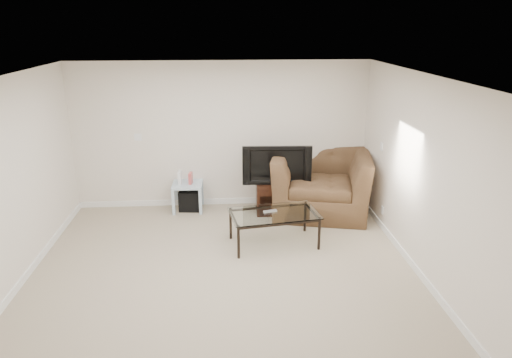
{
  "coord_description": "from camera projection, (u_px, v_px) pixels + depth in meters",
  "views": [
    {
      "loc": [
        0.04,
        -5.11,
        3.08
      ],
      "look_at": [
        0.5,
        1.2,
        0.9
      ],
      "focal_mm": 32.0,
      "sensor_mm": 36.0,
      "label": 1
    }
  ],
  "objects": [
    {
      "name": "remote",
      "position": [
        270.0,
        211.0,
        6.56
      ],
      "size": [
        0.2,
        0.1,
        0.02
      ],
      "primitive_type": "cube",
      "rotation": [
        0.0,
        0.0,
        0.26
      ],
      "color": "#B2B2B7",
      "rests_on": "coffee_table"
    },
    {
      "name": "game_console",
      "position": [
        180.0,
        177.0,
        7.71
      ],
      "size": [
        0.06,
        0.16,
        0.22
      ],
      "primitive_type": "cube",
      "rotation": [
        0.0,
        0.0,
        -0.05
      ],
      "color": "white",
      "rests_on": "side_table"
    },
    {
      "name": "tv_stand",
      "position": [
        276.0,
        197.0,
        7.72
      ],
      "size": [
        0.68,
        0.48,
        0.55
      ],
      "primitive_type": null,
      "rotation": [
        0.0,
        0.0,
        -0.03
      ],
      "color": "black",
      "rests_on": "floor"
    },
    {
      "name": "wall_right",
      "position": [
        426.0,
        180.0,
        5.58
      ],
      "size": [
        0.02,
        5.0,
        2.5
      ],
      "primitive_type": "cube",
      "color": "silver",
      "rests_on": "ground"
    },
    {
      "name": "coffee_table",
      "position": [
        274.0,
        228.0,
        6.61
      ],
      "size": [
        1.35,
        0.89,
        0.49
      ],
      "primitive_type": null,
      "rotation": [
        0.0,
        0.0,
        0.16
      ],
      "color": "black",
      "rests_on": "floor"
    },
    {
      "name": "dvd_player",
      "position": [
        276.0,
        187.0,
        7.63
      ],
      "size": [
        0.4,
        0.28,
        0.05
      ],
      "primitive_type": "cube",
      "rotation": [
        0.0,
        0.0,
        -0.03
      ],
      "color": "black",
      "rests_on": "tv_stand"
    },
    {
      "name": "television",
      "position": [
        277.0,
        163.0,
        7.5
      ],
      "size": [
        1.06,
        0.26,
        0.65
      ],
      "primitive_type": "imported",
      "rotation": [
        0.0,
        0.0,
        -0.05
      ],
      "color": "black",
      "rests_on": "tv_stand"
    },
    {
      "name": "wall_back",
      "position": [
        221.0,
        136.0,
        7.77
      ],
      "size": [
        5.0,
        0.02,
        2.5
      ],
      "primitive_type": "cube",
      "color": "silver",
      "rests_on": "ground"
    },
    {
      "name": "side_table",
      "position": [
        188.0,
        196.0,
        7.85
      ],
      "size": [
        0.51,
        0.51,
        0.48
      ],
      "primitive_type": null,
      "rotation": [
        0.0,
        0.0,
        -0.02
      ],
      "color": "silver",
      "rests_on": "floor"
    },
    {
      "name": "plate_right_outlet",
      "position": [
        382.0,
        210.0,
        7.12
      ],
      "size": [
        0.02,
        0.08,
        0.12
      ],
      "primitive_type": "cube",
      "color": "white",
      "rests_on": "wall_right"
    },
    {
      "name": "subwoofer",
      "position": [
        190.0,
        200.0,
        7.89
      ],
      "size": [
        0.38,
        0.38,
        0.35
      ],
      "primitive_type": "cube",
      "rotation": [
        0.0,
        0.0,
        -0.09
      ],
      "color": "black",
      "rests_on": "floor"
    },
    {
      "name": "floor",
      "position": [
        224.0,
        277.0,
        5.82
      ],
      "size": [
        5.0,
        5.0,
        0.0
      ],
      "primitive_type": "plane",
      "color": "tan",
      "rests_on": "ground"
    },
    {
      "name": "ceiling",
      "position": [
        219.0,
        78.0,
        5.0
      ],
      "size": [
        5.0,
        5.0,
        0.0
      ],
      "primitive_type": "plane",
      "color": "white",
      "rests_on": "ground"
    },
    {
      "name": "wall_left",
      "position": [
        4.0,
        190.0,
        5.24
      ],
      "size": [
        0.02,
        5.0,
        2.5
      ],
      "primitive_type": "cube",
      "color": "silver",
      "rests_on": "ground"
    },
    {
      "name": "plate_right_switch",
      "position": [
        381.0,
        146.0,
        7.09
      ],
      "size": [
        0.02,
        0.09,
        0.13
      ],
      "primitive_type": "cube",
      "color": "white",
      "rests_on": "wall_right"
    },
    {
      "name": "plate_back",
      "position": [
        138.0,
        137.0,
        7.66
      ],
      "size": [
        0.12,
        0.02,
        0.12
      ],
      "primitive_type": "cube",
      "color": "white",
      "rests_on": "wall_back"
    },
    {
      "name": "game_case",
      "position": [
        191.0,
        178.0,
        7.72
      ],
      "size": [
        0.07,
        0.15,
        0.19
      ],
      "primitive_type": "cube",
      "rotation": [
        0.0,
        0.0,
        -0.13
      ],
      "color": "#CC4C4C",
      "rests_on": "side_table"
    },
    {
      "name": "recliner",
      "position": [
        321.0,
        173.0,
        7.64
      ],
      "size": [
        1.77,
        1.35,
        1.39
      ],
      "primitive_type": "imported",
      "rotation": [
        0.0,
        0.0,
        -0.22
      ],
      "color": "brown",
      "rests_on": "floor"
    }
  ]
}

